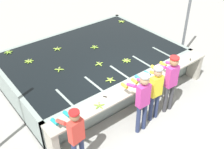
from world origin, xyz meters
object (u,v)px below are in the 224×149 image
worker_3 (170,79)px  banana_bunch_floating_6 (59,69)px  banana_bunch_floating_7 (110,80)px  knife_1 (108,97)px  banana_bunch_floating_1 (57,49)px  worker_2 (155,89)px  banana_bunch_floating_0 (99,64)px  banana_bunch_floating_2 (127,61)px  banana_bunch_ledge_0 (99,106)px  banana_bunch_floating_4 (95,47)px  banana_bunch_floating_5 (122,21)px  knife_0 (190,58)px  worker_1 (142,98)px  banana_bunch_floating_3 (29,61)px  worker_0 (75,134)px  banana_bunch_floating_8 (8,52)px  support_post_right (188,15)px

worker_3 → banana_bunch_floating_6: 3.08m
banana_bunch_floating_7 → knife_1: size_ratio=0.86×
banana_bunch_floating_1 → banana_bunch_floating_7: same height
worker_2 → banana_bunch_floating_0: 1.93m
banana_bunch_floating_6 → banana_bunch_floating_7: 1.53m
worker_3 → knife_1: (-1.62, 0.57, -0.15)m
banana_bunch_floating_2 → banana_bunch_ledge_0: banana_bunch_ledge_0 is taller
banana_bunch_floating_4 → banana_bunch_floating_5: bearing=26.8°
knife_0 → banana_bunch_floating_2: bearing=145.2°
banana_bunch_floating_1 → banana_bunch_floating_5: size_ratio=1.00×
worker_2 → banana_bunch_floating_2: bearing=74.7°
banana_bunch_floating_0 → banana_bunch_floating_2: 0.83m
banana_bunch_ledge_0 → worker_2: bearing=-16.9°
worker_3 → worker_2: bearing=177.8°
knife_0 → worker_2: bearing=-167.8°
banana_bunch_floating_0 → banana_bunch_floating_7: same height
worker_1 → banana_bunch_floating_6: 2.62m
banana_bunch_floating_4 → banana_bunch_ledge_0: (-1.58, -2.38, 0.00)m
banana_bunch_floating_3 → banana_bunch_floating_7: bearing=-60.3°
banana_bunch_floating_2 → banana_bunch_floating_7: same height
banana_bunch_floating_4 → worker_2: bearing=-93.3°
worker_3 → banana_bunch_floating_3: 4.13m
banana_bunch_floating_4 → worker_1: bearing=-103.7°
banana_bunch_floating_2 → banana_bunch_floating_3: size_ratio=1.00×
banana_bunch_floating_0 → banana_bunch_ledge_0: (-1.09, -1.47, 0.00)m
banana_bunch_floating_3 → knife_1: (0.79, -2.78, -0.01)m
worker_2 → worker_0: bearing=179.7°
banana_bunch_floating_2 → banana_bunch_floating_5: size_ratio=1.02×
banana_bunch_floating_8 → knife_1: bearing=-73.9°
worker_0 → banana_bunch_ledge_0: 1.01m
worker_3 → banana_bunch_floating_4: (-0.39, 2.83, -0.14)m
banana_bunch_floating_2 → banana_bunch_ledge_0: (-1.84, -1.11, 0.00)m
banana_bunch_floating_2 → banana_bunch_floating_6: (-1.80, 0.84, 0.00)m
banana_bunch_floating_3 → banana_bunch_floating_4: (2.02, -0.52, 0.00)m
knife_1 → banana_bunch_floating_6: bearing=99.7°
worker_0 → banana_bunch_floating_7: 2.06m
banana_bunch_ledge_0 → banana_bunch_floating_0: bearing=53.5°
banana_bunch_floating_1 → banana_bunch_floating_4: (0.99, -0.66, 0.00)m
knife_0 → knife_1: bearing=177.9°
banana_bunch_floating_1 → banana_bunch_floating_2: bearing=-57.1°
worker_0 → knife_1: 1.37m
worker_1 → knife_1: bearing=128.4°
knife_0 → knife_1: same height
worker_1 → banana_bunch_floating_3: worker_1 is taller
worker_3 → banana_bunch_floating_3: size_ratio=6.10×
worker_0 → banana_bunch_ledge_0: worker_0 is taller
banana_bunch_floating_2 → banana_bunch_floating_7: 1.09m
worker_1 → banana_bunch_floating_1: 3.58m
support_post_right → banana_bunch_floating_4: bearing=158.8°
banana_bunch_floating_1 → banana_bunch_floating_5: (3.02, 0.36, 0.00)m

